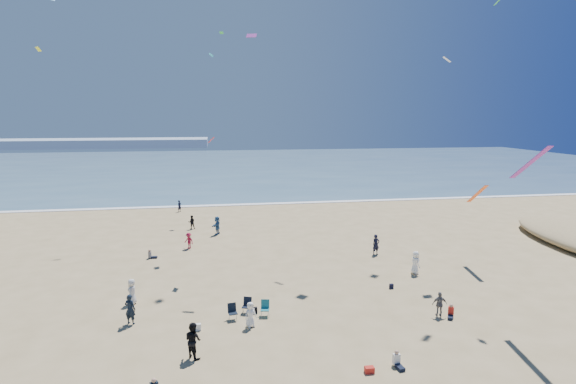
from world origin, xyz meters
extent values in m
cube|color=#476B84|center=(0.00, 95.00, 0.03)|extent=(220.00, 100.00, 0.06)
cube|color=white|center=(0.00, 45.00, 0.04)|extent=(220.00, 1.20, 0.08)
cube|color=#7A8EA8|center=(-60.00, 170.00, 1.60)|extent=(110.00, 20.00, 3.20)
imported|color=silver|center=(-7.74, 12.59, 0.85)|extent=(0.55, 0.84, 1.71)
imported|color=white|center=(-0.24, 8.05, 0.76)|extent=(0.88, 0.74, 1.52)
imported|color=black|center=(-6.80, 41.77, 0.76)|extent=(0.64, 0.65, 1.51)
imported|color=black|center=(-7.32, 9.56, 0.93)|extent=(0.80, 0.67, 1.86)
imported|color=black|center=(-4.81, 32.35, 0.77)|extent=(0.83, 0.70, 1.53)
imported|color=black|center=(12.00, 20.23, 0.93)|extent=(0.76, 0.58, 1.85)
imported|color=#356292|center=(-2.04, 29.58, 0.96)|extent=(1.21, 1.87, 1.93)
imported|color=white|center=(13.33, 14.98, 0.92)|extent=(0.75, 0.99, 1.83)
imported|color=slate|center=(11.52, 7.60, 0.78)|extent=(0.97, 0.55, 1.56)
imported|color=maroon|center=(-4.71, 24.83, 0.76)|extent=(1.12, 1.06, 1.52)
imported|color=black|center=(-3.43, 5.09, 0.95)|extent=(1.16, 1.17, 1.91)
cube|color=white|center=(-3.31, 8.06, 0.20)|extent=(0.35, 0.20, 0.40)
cube|color=black|center=(0.17, 9.84, 0.19)|extent=(0.30, 0.22, 0.38)
cube|color=red|center=(5.09, 2.27, 0.15)|extent=(0.45, 0.30, 0.30)
cube|color=black|center=(10.30, 12.37, 0.17)|extent=(0.28, 0.18, 0.34)
cube|color=green|center=(-0.85, 42.27, 22.56)|extent=(0.54, 0.45, 0.26)
cube|color=#932793|center=(0.96, 19.10, 18.43)|extent=(0.86, 0.59, 0.33)
cube|color=#EDFF22|center=(-20.14, 35.77, 19.26)|extent=(0.64, 0.61, 0.44)
cube|color=green|center=(17.76, 13.45, 20.22)|extent=(0.51, 0.55, 0.48)
cube|color=white|center=(16.75, 18.25, 16.86)|extent=(0.76, 0.75, 0.45)
cube|color=red|center=(-2.31, 19.36, 10.46)|extent=(0.57, 0.81, 0.45)
cube|color=#2BBFEB|center=(-2.16, 27.89, 18.04)|extent=(0.47, 0.73, 0.29)
cube|color=purple|center=(16.01, 6.46, 9.65)|extent=(0.35, 3.14, 2.21)
cube|color=#FF581A|center=(19.44, 16.90, 5.92)|extent=(0.35, 2.64, 1.87)
camera|label=1|loc=(-2.05, -16.89, 12.37)|focal=28.00mm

